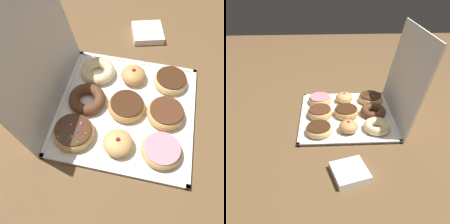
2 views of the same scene
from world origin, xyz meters
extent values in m
plane|color=brown|center=(0.00, 0.00, 0.00)|extent=(3.00, 3.00, 0.00)
cube|color=white|center=(0.00, 0.00, 0.01)|extent=(0.42, 0.42, 0.01)
cube|color=white|center=(0.00, -0.20, 0.01)|extent=(0.42, 0.01, 0.01)
cube|color=white|center=(0.00, 0.20, 0.01)|extent=(0.42, 0.01, 0.01)
cube|color=white|center=(-0.20, 0.00, 0.01)|extent=(0.01, 0.42, 0.01)
cube|color=white|center=(0.20, 0.00, 0.01)|extent=(0.01, 0.42, 0.01)
cube|color=white|center=(0.00, 0.25, 0.20)|extent=(0.42, 0.09, 0.40)
torus|color=tan|center=(-0.12, -0.12, 0.03)|extent=(0.11, 0.11, 0.03)
cylinder|color=pink|center=(-0.12, -0.12, 0.04)|extent=(0.10, 0.10, 0.01)
torus|color=tan|center=(0.00, -0.12, 0.03)|extent=(0.12, 0.12, 0.04)
cylinder|color=#59331E|center=(0.00, -0.12, 0.05)|extent=(0.10, 0.10, 0.01)
torus|color=#E5B770|center=(0.13, -0.12, 0.03)|extent=(0.11, 0.11, 0.03)
cylinder|color=#472816|center=(0.13, -0.12, 0.04)|extent=(0.10, 0.10, 0.01)
ellipsoid|color=tan|center=(-0.13, 0.00, 0.03)|extent=(0.09, 0.09, 0.05)
sphere|color=#B21923|center=(-0.13, 0.00, 0.05)|extent=(0.01, 0.01, 0.01)
torus|color=tan|center=(0.00, 0.00, 0.03)|extent=(0.12, 0.12, 0.04)
cylinder|color=#472816|center=(0.00, 0.00, 0.04)|extent=(0.10, 0.10, 0.01)
ellipsoid|color=tan|center=(0.12, 0.00, 0.03)|extent=(0.08, 0.08, 0.05)
sphere|color=#B21923|center=(0.12, 0.00, 0.05)|extent=(0.01, 0.01, 0.01)
torus|color=tan|center=(-0.12, 0.13, 0.03)|extent=(0.12, 0.12, 0.04)
cylinder|color=#472816|center=(-0.12, 0.13, 0.05)|extent=(0.10, 0.10, 0.01)
sphere|color=yellow|center=(-0.15, 0.16, 0.05)|extent=(0.01, 0.01, 0.01)
sphere|color=blue|center=(-0.15, 0.13, 0.05)|extent=(0.01, 0.01, 0.01)
sphere|color=white|center=(-0.14, 0.13, 0.05)|extent=(0.01, 0.01, 0.01)
sphere|color=pink|center=(-0.10, 0.11, 0.05)|extent=(0.01, 0.01, 0.01)
sphere|color=white|center=(-0.15, 0.13, 0.05)|extent=(0.00, 0.00, 0.00)
sphere|color=orange|center=(-0.13, 0.09, 0.05)|extent=(0.01, 0.01, 0.01)
sphere|color=white|center=(-0.11, 0.14, 0.05)|extent=(0.01, 0.01, 0.01)
sphere|color=blue|center=(-0.13, 0.12, 0.05)|extent=(0.01, 0.01, 0.01)
sphere|color=pink|center=(-0.10, 0.11, 0.05)|extent=(0.00, 0.00, 0.00)
sphere|color=green|center=(-0.16, 0.11, 0.05)|extent=(0.01, 0.01, 0.01)
torus|color=#59331E|center=(0.00, 0.13, 0.03)|extent=(0.12, 0.12, 0.04)
torus|color=beige|center=(0.12, 0.12, 0.03)|extent=(0.11, 0.11, 0.04)
sphere|color=beige|center=(0.16, 0.12, 0.04)|extent=(0.02, 0.02, 0.02)
sphere|color=beige|center=(0.15, 0.15, 0.04)|extent=(0.02, 0.02, 0.02)
sphere|color=beige|center=(0.12, 0.16, 0.04)|extent=(0.02, 0.02, 0.02)
sphere|color=beige|center=(0.09, 0.15, 0.04)|extent=(0.02, 0.02, 0.02)
sphere|color=beige|center=(0.08, 0.12, 0.04)|extent=(0.02, 0.02, 0.02)
sphere|color=beige|center=(0.09, 0.09, 0.04)|extent=(0.02, 0.02, 0.02)
sphere|color=beige|center=(0.12, 0.08, 0.04)|extent=(0.02, 0.02, 0.02)
sphere|color=beige|center=(0.15, 0.09, 0.04)|extent=(0.02, 0.02, 0.02)
cube|color=white|center=(0.36, -0.02, 0.01)|extent=(0.14, 0.14, 0.03)
camera|label=1|loc=(-0.42, -0.05, 0.67)|focal=40.09mm
camera|label=2|loc=(0.97, -0.09, 0.62)|focal=39.67mm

